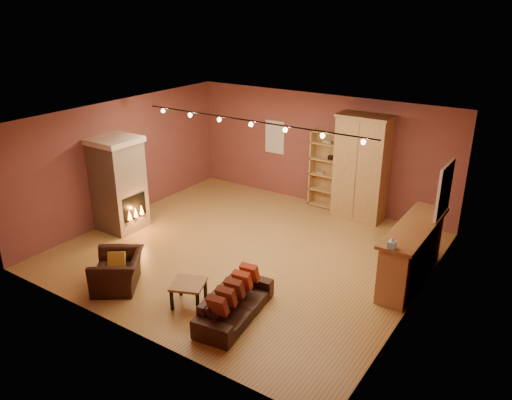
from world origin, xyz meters
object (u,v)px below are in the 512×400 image
Objects in this scene: bar_counter at (411,253)px; coffee_table at (188,286)px; armchair at (117,266)px; armoire at (361,168)px; fireplace at (119,184)px; loveseat at (235,298)px; bookcase at (327,169)px.

coffee_table is at bearing -135.28° from bar_counter.
bar_counter is 2.03× the size of armchair.
armoire is at bearing 131.36° from bar_counter.
fireplace is 6.40m from bar_counter.
armchair is at bearing -169.12° from coffee_table.
loveseat is 2.46× the size of coffee_table.
armoire is 3.02m from bar_counter.
fireplace is 0.90× the size of bar_counter.
armoire is at bearing 120.13° from armchair.
bookcase reaches higher than coffee_table.
fireplace is at bearing -140.57° from armoire.
fireplace is 1.21× the size of loveseat.
armoire is 1.07× the size of bar_counter.
bookcase is 1.69× the size of armchair.
armoire reaches higher than loveseat.
fireplace is 2.97× the size of coffee_table.
bookcase is (3.31, 3.75, -0.07)m from fireplace.
bookcase reaches higher than loveseat.
coffee_table is at bearing -100.66° from armoire.
bookcase is 3.83m from bar_counter.
armoire is 5.04m from loveseat.
loveseat is at bearing -90.86° from armoire.
armchair is at bearing -144.03° from bar_counter.
armchair is (1.90, -1.83, -0.63)m from fireplace.
bookcase reaches higher than armchair.
bookcase is 1.12× the size of loveseat.
bar_counter is (2.93, -2.42, -0.42)m from bookcase.
armoire reaches higher than fireplace.
armoire reaches higher than bookcase.
bookcase is at bearing 129.98° from armchair.
coffee_table is (-2.90, -2.88, -0.22)m from bar_counter.
loveseat is at bearing -80.05° from bookcase.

